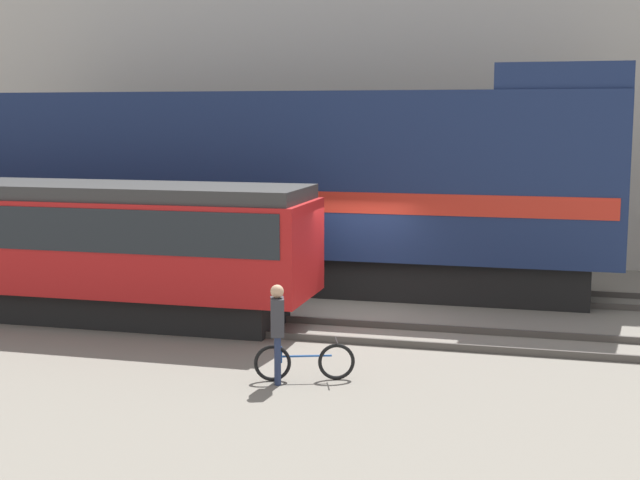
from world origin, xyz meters
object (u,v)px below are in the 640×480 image
(freight_locomotive, at_px, (271,186))
(bicycle, at_px, (305,362))
(person, at_px, (277,324))
(streetcar, at_px, (54,240))

(freight_locomotive, height_order, bicycle, freight_locomotive)
(person, bearing_deg, freight_locomotive, 108.55)
(freight_locomotive, distance_m, bicycle, 8.80)
(bicycle, xyz_separation_m, person, (-0.39, -0.29, 0.71))
(freight_locomotive, distance_m, person, 8.77)
(streetcar, xyz_separation_m, bicycle, (6.73, -3.29, -1.39))
(freight_locomotive, xyz_separation_m, bicycle, (3.13, -7.89, -2.32))
(streetcar, distance_m, person, 7.31)
(freight_locomotive, bearing_deg, person, -71.45)
(streetcar, bearing_deg, person, -29.46)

